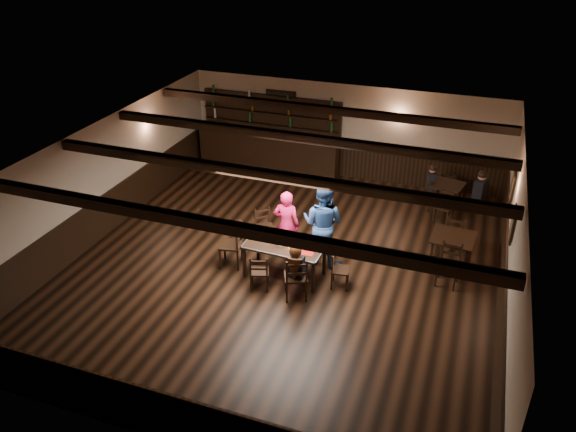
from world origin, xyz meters
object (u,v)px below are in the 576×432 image
(dining_table, at_px, (284,248))
(cake, at_px, (264,237))
(bar_counter, at_px, (269,146))
(chair_near_left, at_px, (259,270))
(chair_near_right, at_px, (296,276))
(woman_pink, at_px, (286,225))
(man_blue, at_px, (323,223))

(dining_table, distance_m, cake, 0.51)
(bar_counter, bearing_deg, chair_near_left, -70.67)
(chair_near_left, xyz_separation_m, chair_near_right, (0.81, -0.05, 0.09))
(chair_near_right, xyz_separation_m, woman_pink, (-0.72, 1.45, 0.24))
(dining_table, height_order, bar_counter, bar_counter)
(dining_table, bearing_deg, cake, 168.44)
(cake, bearing_deg, dining_table, -11.56)
(woman_pink, relative_size, man_blue, 0.83)
(woman_pink, bearing_deg, bar_counter, -68.00)
(chair_near_right, bearing_deg, dining_table, 125.23)
(chair_near_left, distance_m, cake, 0.85)
(chair_near_left, relative_size, chair_near_right, 0.85)
(cake, xyz_separation_m, bar_counter, (-1.83, 5.00, -0.07))
(dining_table, xyz_separation_m, woman_pink, (-0.22, 0.74, 0.12))
(woman_pink, bearing_deg, man_blue, 179.31)
(bar_counter, bearing_deg, cake, -69.86)
(chair_near_left, bearing_deg, man_blue, 58.36)
(chair_near_right, bearing_deg, bar_counter, 115.94)
(dining_table, distance_m, chair_near_right, 0.88)
(woman_pink, bearing_deg, chair_near_right, 112.73)
(chair_near_right, relative_size, bar_counter, 0.22)
(cake, bearing_deg, chair_near_right, -39.32)
(cake, distance_m, bar_counter, 5.33)
(woman_pink, xyz_separation_m, bar_counter, (-2.11, 4.36, -0.08))
(dining_table, bearing_deg, chair_near_left, -114.20)
(woman_pink, relative_size, bar_counter, 0.36)
(chair_near_right, relative_size, man_blue, 0.50)
(dining_table, relative_size, chair_near_right, 1.75)
(chair_near_right, bearing_deg, man_blue, 86.66)
(chair_near_right, height_order, man_blue, man_blue)
(dining_table, relative_size, chair_near_left, 2.07)
(dining_table, relative_size, bar_counter, 0.38)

